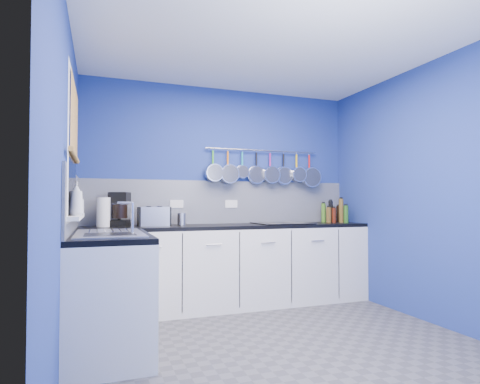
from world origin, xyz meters
TOP-DOWN VIEW (x-y plane):
  - floor at (0.00, 0.00)m, footprint 3.20×3.00m
  - ceiling at (0.00, 0.00)m, footprint 3.20×3.00m
  - wall_back at (0.00, 1.51)m, footprint 3.20×0.02m
  - wall_front at (0.00, -1.51)m, footprint 3.20×0.02m
  - wall_left at (-1.61, 0.00)m, footprint 0.02×3.00m
  - wall_right at (1.61, 0.00)m, footprint 0.02×3.00m
  - backsplash_back at (0.00, 1.49)m, footprint 3.20×0.02m
  - backsplash_left at (-1.59, 0.60)m, footprint 0.02×1.80m
  - cabinet_run_back at (0.00, 1.20)m, footprint 3.20×0.60m
  - worktop_back at (0.00, 1.20)m, footprint 3.20×0.60m
  - cabinet_run_left at (-1.30, 0.30)m, footprint 0.60×1.20m
  - worktop_left at (-1.30, 0.30)m, footprint 0.60×1.20m
  - window_frame at (-1.58, 0.30)m, footprint 0.01×1.00m
  - window_glass at (-1.57, 0.30)m, footprint 0.01×0.90m
  - bamboo_blind at (-1.56, 0.30)m, footprint 0.01×0.90m
  - window_sill at (-1.55, 0.30)m, footprint 0.10×0.98m
  - sink_unit at (-1.30, 0.30)m, footprint 0.50×0.95m
  - mixer_tap at (-1.14, 0.12)m, footprint 0.12×0.08m
  - socket_left at (-0.55, 1.48)m, footprint 0.15×0.01m
  - socket_right at (0.10, 1.48)m, footprint 0.15×0.01m
  - pot_rail at (0.50, 1.45)m, footprint 1.45×0.02m
  - soap_bottle_a at (-1.53, 0.02)m, footprint 0.10×0.10m
  - soap_bottle_b at (-1.53, 0.16)m, footprint 0.10×0.10m
  - paper_towel at (-1.34, 1.23)m, footprint 0.16×0.16m
  - coffee_maker at (-1.18, 1.28)m, footprint 0.26×0.27m
  - toaster at (-0.83, 1.24)m, footprint 0.32×0.20m
  - canister at (-0.54, 1.27)m, footprint 0.10×0.10m
  - hob at (0.62, 1.17)m, footprint 0.60×0.53m
  - pan_0 at (-0.13, 1.44)m, footprint 0.20×0.12m
  - pan_1 at (0.05, 1.44)m, footprint 0.22×0.12m
  - pan_2 at (0.23, 1.44)m, footprint 0.15×0.05m
  - pan_3 at (0.41, 1.44)m, footprint 0.22×0.05m
  - pan_4 at (0.59, 1.44)m, footprint 0.21×0.10m
  - pan_5 at (0.77, 1.44)m, footprint 0.22×0.06m
  - pan_6 at (0.95, 1.44)m, footprint 0.19×0.11m
  - pan_7 at (1.14, 1.44)m, footprint 0.25×0.10m
  - condiment_0 at (1.47, 1.30)m, footprint 0.06×0.06m
  - condiment_1 at (1.36, 1.30)m, footprint 0.05×0.05m
  - condiment_2 at (1.26, 1.32)m, footprint 0.05×0.05m
  - condiment_3 at (1.45, 1.22)m, footprint 0.06×0.06m
  - condiment_4 at (1.34, 1.21)m, footprint 0.05×0.05m
  - condiment_5 at (1.28, 1.23)m, footprint 0.06×0.06m
  - condiment_6 at (1.46, 1.13)m, footprint 0.06×0.06m

SIDE VIEW (x-z plane):
  - floor at x=0.00m, z-range -0.02..0.00m
  - cabinet_run_back at x=0.00m, z-range 0.00..0.86m
  - cabinet_run_left at x=-1.30m, z-range 0.00..0.86m
  - worktop_back at x=0.00m, z-range 0.86..0.90m
  - worktop_left at x=-1.30m, z-range 0.86..0.90m
  - sink_unit at x=-1.30m, z-range 0.90..0.91m
  - hob at x=0.62m, z-range 0.90..0.91m
  - canister at x=-0.54m, z-range 0.90..1.03m
  - condiment_4 at x=1.34m, z-range 0.90..1.08m
  - condiment_5 at x=1.28m, z-range 0.90..1.09m
  - toaster at x=-0.83m, z-range 0.90..1.10m
  - condiment_0 at x=1.47m, z-range 0.90..1.10m
  - condiment_6 at x=1.46m, z-range 0.90..1.11m
  - condiment_2 at x=1.26m, z-range 0.90..1.13m
  - mixer_tap at x=-1.14m, z-range 0.90..1.16m
  - condiment_1 at x=1.36m, z-range 0.90..1.16m
  - window_sill at x=-1.55m, z-range 1.02..1.05m
  - condiment_3 at x=1.45m, z-range 0.90..1.19m
  - paper_towel at x=-1.34m, z-range 0.90..1.20m
  - coffee_maker at x=-1.18m, z-range 0.90..1.25m
  - socket_left at x=-0.55m, z-range 1.09..1.18m
  - socket_right at x=0.10m, z-range 1.09..1.18m
  - soap_bottle_b at x=-1.53m, z-range 1.05..1.22m
  - backsplash_back at x=0.00m, z-range 0.90..1.40m
  - backsplash_left at x=-1.59m, z-range 0.90..1.40m
  - soap_bottle_a at x=-1.53m, z-range 1.05..1.29m
  - wall_back at x=0.00m, z-range 0.00..2.50m
  - wall_front at x=0.00m, z-range 0.00..2.50m
  - wall_left at x=-1.61m, z-range 0.00..2.50m
  - wall_right at x=1.61m, z-range 0.00..2.50m
  - window_glass at x=-1.57m, z-range 1.05..2.05m
  - window_frame at x=-1.58m, z-range 1.00..2.10m
  - pan_7 at x=1.14m, z-range 1.34..1.78m
  - pan_1 at x=0.05m, z-range 1.37..1.78m
  - pan_5 at x=0.77m, z-range 1.37..1.78m
  - pan_3 at x=0.41m, z-range 1.37..1.78m
  - pan_4 at x=0.59m, z-range 1.38..1.78m
  - pan_0 at x=-0.13m, z-range 1.39..1.78m
  - pan_6 at x=0.95m, z-range 1.40..1.78m
  - pan_2 at x=0.23m, z-range 1.44..1.78m
  - bamboo_blind at x=-1.56m, z-range 1.50..2.05m
  - pot_rail at x=0.50m, z-range 1.77..1.79m
  - ceiling at x=0.00m, z-range 2.50..2.52m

